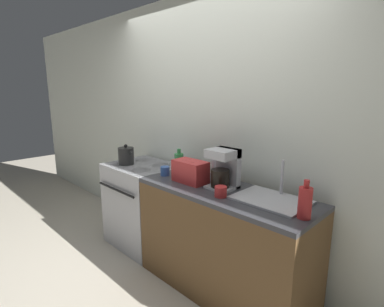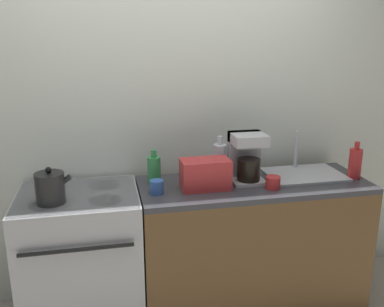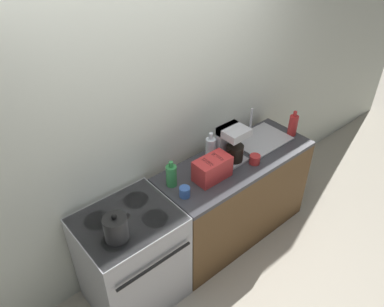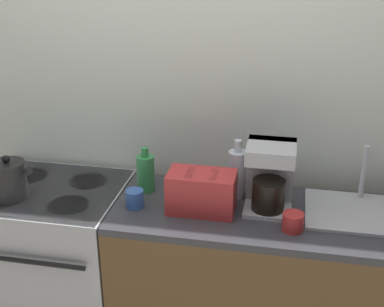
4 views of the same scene
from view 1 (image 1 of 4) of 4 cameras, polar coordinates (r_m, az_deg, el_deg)
ground_plane at (r=3.02m, az=-6.78°, el=-22.23°), size 12.00×12.00×0.00m
wall_back at (r=2.97m, az=2.78°, el=4.43°), size 8.00×0.05×2.60m
stove at (r=3.39m, az=-9.21°, el=-9.37°), size 0.74×0.65×0.91m
counter_block at (r=2.62m, az=5.88°, el=-16.33°), size 1.52×0.58×0.91m
kettle at (r=3.28m, az=-12.42°, el=-0.43°), size 0.21×0.17×0.22m
toaster at (r=2.60m, az=-0.31°, el=-3.44°), size 0.31×0.17×0.19m
coffee_maker at (r=2.45m, az=6.12°, el=-2.78°), size 0.22×0.22×0.33m
sink_tray at (r=2.29m, az=14.87°, el=-8.29°), size 0.52×0.38×0.28m
bottle_green at (r=2.91m, az=-2.49°, el=-1.70°), size 0.09×0.09×0.23m
bottle_red at (r=2.02m, az=20.73°, el=-8.70°), size 0.08×0.08×0.25m
bottle_clear at (r=2.63m, az=4.60°, el=-2.72°), size 0.09×0.09×0.29m
cup_blue at (r=2.82m, az=-5.17°, el=-3.33°), size 0.08×0.08×0.08m
cup_red at (r=2.28m, az=5.48°, el=-7.23°), size 0.09×0.09×0.08m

